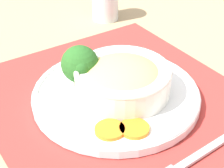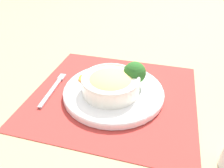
{
  "view_description": "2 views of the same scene",
  "coord_description": "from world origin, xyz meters",
  "views": [
    {
      "loc": [
        -0.46,
        0.33,
        0.42
      ],
      "look_at": [
        -0.01,
        0.02,
        0.05
      ],
      "focal_mm": 60.0,
      "sensor_mm": 36.0,
      "label": 1
    },
    {
      "loc": [
        0.13,
        -0.53,
        0.42
      ],
      "look_at": [
        -0.01,
        0.0,
        0.04
      ],
      "focal_mm": 35.0,
      "sensor_mm": 36.0,
      "label": 2
    }
  ],
  "objects": [
    {
      "name": "ground_plane",
      "position": [
        0.0,
        0.0,
        0.0
      ],
      "size": [
        4.0,
        4.0,
        0.0
      ],
      "primitive_type": "plane",
      "color": "tan"
    },
    {
      "name": "placemat",
      "position": [
        0.0,
        0.0,
        0.0
      ],
      "size": [
        0.51,
        0.47,
        0.0
      ],
      "color": "#B2332D",
      "rests_on": "ground_plane"
    },
    {
      "name": "plate",
      "position": [
        0.0,
        0.0,
        0.02
      ],
      "size": [
        0.31,
        0.31,
        0.02
      ],
      "color": "white",
      "rests_on": "placemat"
    },
    {
      "name": "bowl",
      "position": [
        -0.01,
        -0.01,
        0.05
      ],
      "size": [
        0.18,
        0.18,
        0.06
      ],
      "color": "silver",
      "rests_on": "plate"
    },
    {
      "name": "broccoli_floret",
      "position": [
        0.06,
        0.04,
        0.07
      ],
      "size": [
        0.07,
        0.07,
        0.08
      ],
      "color": "#84AD5B",
      "rests_on": "plate"
    },
    {
      "name": "carrot_slice_near",
      "position": [
        -0.08,
        0.07,
        0.02
      ],
      "size": [
        0.05,
        0.05,
        0.01
      ],
      "color": "orange",
      "rests_on": "plate"
    },
    {
      "name": "carrot_slice_middle",
      "position": [
        -0.1,
        0.04,
        0.02
      ],
      "size": [
        0.05,
        0.05,
        0.01
      ],
      "color": "orange",
      "rests_on": "plate"
    },
    {
      "name": "fork",
      "position": [
        -0.2,
        -0.01,
        0.01
      ],
      "size": [
        0.02,
        0.18,
        0.01
      ],
      "rotation": [
        0.0,
        0.0,
        0.04
      ],
      "color": "#B7B7BC",
      "rests_on": "placemat"
    }
  ]
}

